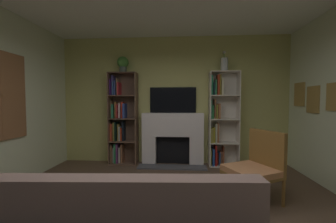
{
  "coord_description": "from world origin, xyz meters",
  "views": [
    {
      "loc": [
        0.23,
        -2.11,
        1.41
      ],
      "look_at": [
        0.0,
        1.05,
        1.25
      ],
      "focal_mm": 22.28,
      "sensor_mm": 36.0,
      "label": 1
    }
  ],
  "objects": [
    {
      "name": "vase_with_flowers",
      "position": [
        1.11,
        2.47,
        2.2
      ],
      "size": [
        0.15,
        0.15,
        0.44
      ],
      "color": "silver",
      "rests_on": "bookshelf_right"
    },
    {
      "name": "wall_back_accent",
      "position": [
        0.0,
        2.65,
        1.43
      ],
      "size": [
        5.2,
        0.06,
        2.85
      ],
      "primitive_type": "cube",
      "color": "tan",
      "rests_on": "ground_plane"
    },
    {
      "name": "potted_plant",
      "position": [
        -1.11,
        2.47,
        2.24
      ],
      "size": [
        0.25,
        0.25,
        0.35
      ],
      "color": "#4D5B54",
      "rests_on": "bookshelf_left"
    },
    {
      "name": "armchair",
      "position": [
        1.26,
        0.86,
        0.5
      ],
      "size": [
        0.83,
        0.82,
        0.99
      ],
      "color": "brown",
      "rests_on": "ground_plane"
    },
    {
      "name": "bookshelf_left",
      "position": [
        -1.18,
        2.5,
        0.96
      ],
      "size": [
        0.62,
        0.32,
        2.04
      ],
      "color": "brown",
      "rests_on": "ground_plane"
    },
    {
      "name": "bookshelf_right",
      "position": [
        1.03,
        2.49,
        1.0
      ],
      "size": [
        0.62,
        0.33,
        2.04
      ],
      "color": "silver",
      "rests_on": "ground_plane"
    },
    {
      "name": "tv",
      "position": [
        0.0,
        2.59,
        1.44
      ],
      "size": [
        1.03,
        0.06,
        0.57
      ],
      "primitive_type": "cube",
      "color": "black",
      "rests_on": "fireplace"
    },
    {
      "name": "fireplace",
      "position": [
        0.0,
        2.49,
        0.61
      ],
      "size": [
        1.45,
        0.54,
        1.15
      ],
      "color": "white",
      "rests_on": "ground_plane"
    }
  ]
}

